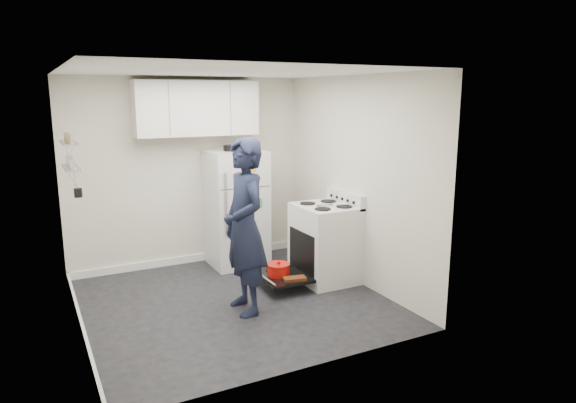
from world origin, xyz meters
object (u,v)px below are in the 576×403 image
refrigerator (236,208)px  person (245,227)px  electric_range (324,244)px  open_oven_door (280,273)px

refrigerator → person: bearing=-108.4°
electric_range → open_oven_door: bearing=-180.0°
electric_range → open_oven_door: 0.67m
electric_range → refrigerator: bearing=123.4°
open_oven_door → electric_range: bearing=0.0°
refrigerator → person: (-0.50, -1.51, 0.14)m
open_oven_door → refrigerator: 1.26m
open_oven_door → person: 1.05m
refrigerator → person: size_ratio=0.88×
person → refrigerator: bearing=161.5°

